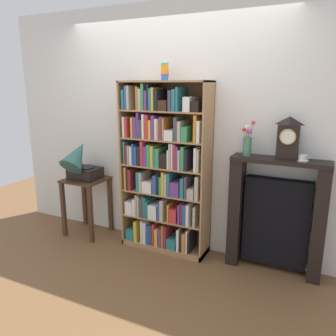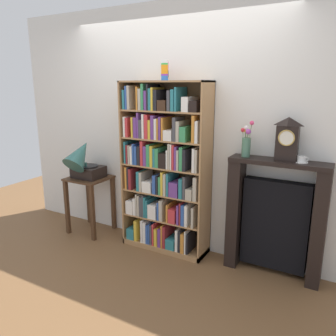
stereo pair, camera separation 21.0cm
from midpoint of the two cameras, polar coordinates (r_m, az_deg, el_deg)
name	(u,v)px [view 2 (the right image)]	position (r m, az deg, el deg)	size (l,w,h in m)	color
ground_plane	(161,251)	(3.88, 0.42, -14.02)	(7.46, 6.40, 0.02)	brown
wall_back	(179,130)	(3.69, 3.61, 6.41)	(4.46, 0.08, 2.65)	silver
bookshelf	(164,173)	(3.63, 0.90, -0.84)	(0.97, 0.32, 1.85)	#A87A4C
cup_stack	(165,70)	(3.51, 1.26, 16.32)	(0.08, 0.08, 0.20)	blue
side_table_left	(90,192)	(4.26, -11.81, -4.12)	(0.48, 0.45, 0.71)	#472D1C
gramophone	(83,161)	(4.09, -12.84, 1.24)	(0.35, 0.48, 0.53)	black
fireplace_mantel	(275,219)	(3.43, 19.48, -8.23)	(0.90, 0.24, 1.15)	black
mantel_clock	(287,139)	(3.20, 21.47, 4.58)	(0.19, 0.11, 0.39)	black
flower_vase	(246,142)	(3.27, 15.02, 4.26)	(0.12, 0.13, 0.35)	#4C7A60
teacup_with_saucer	(301,160)	(3.22, 23.51, 1.32)	(0.13, 0.12, 0.06)	white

